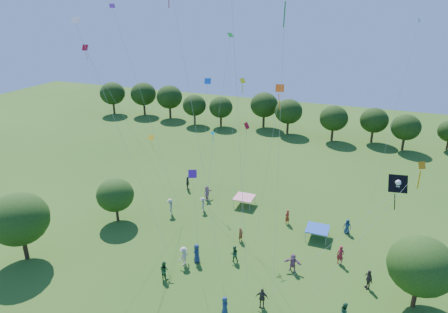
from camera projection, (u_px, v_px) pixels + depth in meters
near_tree_west at (19, 219)px, 35.60m from camera, size 5.23×5.23×6.56m
near_tree_north at (115, 195)px, 42.40m from camera, size 3.95×3.95×4.89m
near_tree_east at (421, 266)px, 29.93m from camera, size 4.93×4.93×6.03m
treeline at (300, 112)px, 70.24m from camera, size 88.01×8.77×6.77m
tent_red_stripe at (244, 197)px, 46.41m from camera, size 2.20×2.20×1.10m
tent_blue at (318, 229)px, 39.99m from camera, size 2.20×2.20×1.10m
crowd_person_0 at (197, 253)px, 36.33m from camera, size 0.74×1.01×1.82m
crowd_person_1 at (340, 255)px, 36.05m from camera, size 0.77×0.60×1.82m
crowd_person_2 at (164, 270)px, 34.17m from camera, size 0.92×0.66×1.69m
crowd_person_3 at (184, 256)px, 35.94m from camera, size 0.78×1.27×1.82m
crowd_person_4 at (368, 279)px, 33.00m from camera, size 0.97×1.12×1.76m
crowd_person_5 at (207, 193)px, 47.78m from camera, size 0.70×1.68×1.76m
crowd_person_6 at (347, 226)px, 40.90m from camera, size 0.79×0.44×1.58m
crowd_person_7 at (287, 217)px, 42.62m from camera, size 0.68×0.74×1.66m
crowd_person_8 at (234, 254)px, 36.48m from camera, size 0.88×0.74×1.57m
crowd_person_9 at (170, 207)px, 44.44m from camera, size 1.08×1.37×1.91m
crowd_person_10 at (188, 183)px, 50.26m from camera, size 0.98×1.14×1.80m
crowd_person_11 at (293, 262)px, 35.16m from camera, size 1.58×0.59×1.68m
crowd_person_12 at (225, 306)px, 30.26m from camera, size 0.68×0.87×1.56m
crowd_person_13 at (241, 235)px, 39.51m from camera, size 0.57×0.66×1.50m
crowd_person_14 at (345, 312)px, 29.63m from camera, size 0.59×0.87×1.62m
crowd_person_15 at (203, 205)px, 45.15m from camera, size 0.79×1.21×1.70m
crowd_person_16 at (262, 298)px, 30.94m from camera, size 1.05×0.56×1.72m
pirate_kite at (395, 187)px, 25.02m from camera, size 8.09×0.78×10.88m
red_high_kite at (177, 23)px, 31.03m from camera, size 5.74×3.58×24.28m
small_kite_0 at (245, 148)px, 34.75m from camera, size 0.44×0.94×11.35m
small_kite_1 at (386, 210)px, 23.47m from camera, size 5.61×3.61×13.14m
small_kite_2 at (237, 109)px, 39.65m from camera, size 2.35×2.55×14.01m
small_kite_3 at (282, 76)px, 22.43m from camera, size 0.74×3.04×21.72m
small_kite_4 at (238, 109)px, 25.18m from camera, size 1.02×2.33×22.61m
small_kite_5 at (194, 194)px, 27.95m from camera, size 1.68×3.89×10.51m
small_kite_6 at (396, 108)px, 35.11m from camera, size 2.29×5.65×19.68m
small_kite_7 at (212, 146)px, 44.86m from camera, size 0.52×1.55×7.43m
small_kite_8 at (111, 94)px, 36.47m from camera, size 6.02×4.99×17.55m
small_kite_9 at (275, 122)px, 30.55m from camera, size 2.54×2.79×15.38m
small_kite_10 at (156, 151)px, 38.12m from camera, size 1.27×3.56×9.37m
small_kite_11 at (224, 77)px, 42.02m from camera, size 2.50×2.21×18.02m
small_kite_12 at (207, 99)px, 43.79m from camera, size 0.80×2.47×13.21m
small_kite_13 at (136, 77)px, 37.55m from camera, size 4.96×2.49×20.83m
small_kite_14 at (102, 86)px, 30.35m from camera, size 6.24×1.59×19.99m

